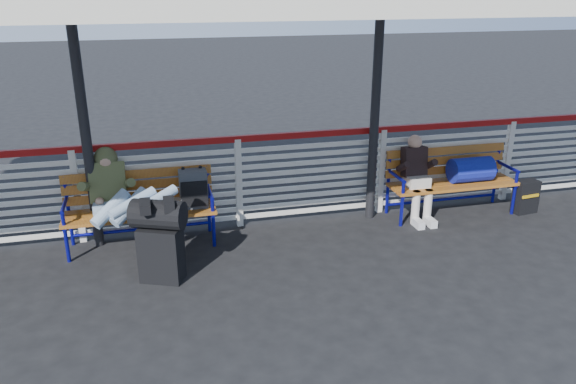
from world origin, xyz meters
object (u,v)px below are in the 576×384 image
object	(u,v)px
traveler_man	(125,199)
companion_person	(417,177)
luggage_stack	(160,237)
bench_left	(157,198)
bench_right	(460,172)
suitcase_side	(525,197)

from	to	relation	value
traveler_man	companion_person	distance (m)	3.82
luggage_stack	traveler_man	bearing A→B (deg)	142.52
bench_left	traveler_man	xyz separation A→B (m)	(-0.36, -0.34, 0.15)
bench_right	suitcase_side	distance (m)	1.02
luggage_stack	bench_right	size ratio (longest dim) A/B	0.52
luggage_stack	suitcase_side	world-z (taller)	luggage_stack
bench_right	traveler_man	distance (m)	4.49
suitcase_side	luggage_stack	bearing A→B (deg)	-179.06
bench_left	luggage_stack	bearing A→B (deg)	-90.75
bench_right	companion_person	bearing A→B (deg)	-176.90
luggage_stack	bench_right	world-z (taller)	luggage_stack
luggage_stack	bench_left	size ratio (longest dim) A/B	0.52
bench_left	companion_person	distance (m)	3.44
bench_left	bench_right	xyz separation A→B (m)	(4.12, -0.02, -0.00)
bench_right	companion_person	size ratio (longest dim) A/B	1.57
bench_right	traveler_man	size ratio (longest dim) A/B	1.18
luggage_stack	companion_person	world-z (taller)	companion_person
bench_right	companion_person	xyz separation A→B (m)	(-0.68, -0.04, 0.00)
bench_right	traveler_man	xyz separation A→B (m)	(-4.48, -0.32, 0.15)
bench_right	suitcase_side	world-z (taller)	bench_right
suitcase_side	bench_left	bearing A→B (deg)	170.00
traveler_man	bench_left	bearing A→B (deg)	42.93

